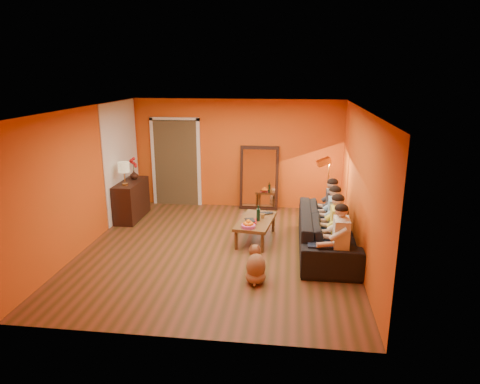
# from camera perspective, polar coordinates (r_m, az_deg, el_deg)

# --- Properties ---
(room_shell) EXTENTS (5.00, 5.50, 2.60)m
(room_shell) POSITION_cam_1_polar(r_m,az_deg,el_deg) (7.99, -2.61, 1.90)
(room_shell) COLOR brown
(room_shell) RESTS_ON ground
(white_accent) EXTENTS (0.02, 1.90, 2.58)m
(white_accent) POSITION_cam_1_polar(r_m,az_deg,el_deg) (9.98, -15.51, 4.16)
(white_accent) COLOR white
(white_accent) RESTS_ON wall_left
(doorway_recess) EXTENTS (1.06, 0.30, 2.10)m
(doorway_recess) POSITION_cam_1_polar(r_m,az_deg,el_deg) (10.71, -8.34, 3.98)
(doorway_recess) COLOR #3F2D19
(doorway_recess) RESTS_ON floor
(door_jamb_left) EXTENTS (0.08, 0.06, 2.20)m
(door_jamb_left) POSITION_cam_1_polar(r_m,az_deg,el_deg) (10.76, -11.45, 3.89)
(door_jamb_left) COLOR white
(door_jamb_left) RESTS_ON wall_back
(door_jamb_right) EXTENTS (0.08, 0.06, 2.20)m
(door_jamb_right) POSITION_cam_1_polar(r_m,az_deg,el_deg) (10.46, -5.50, 3.79)
(door_jamb_right) COLOR white
(door_jamb_right) RESTS_ON wall_back
(door_header) EXTENTS (1.22, 0.06, 0.08)m
(door_header) POSITION_cam_1_polar(r_m,az_deg,el_deg) (10.43, -8.76, 9.60)
(door_header) COLOR white
(door_header) RESTS_ON wall_back
(mirror_frame) EXTENTS (0.92, 0.27, 1.51)m
(mirror_frame) POSITION_cam_1_polar(r_m,az_deg,el_deg) (10.24, 2.57, 1.91)
(mirror_frame) COLOR black
(mirror_frame) RESTS_ON floor
(mirror_glass) EXTENTS (0.78, 0.21, 1.35)m
(mirror_glass) POSITION_cam_1_polar(r_m,az_deg,el_deg) (10.20, 2.56, 1.86)
(mirror_glass) COLOR white
(mirror_glass) RESTS_ON mirror_frame
(sideboard) EXTENTS (0.44, 1.18, 0.85)m
(sideboard) POSITION_cam_1_polar(r_m,az_deg,el_deg) (9.92, -14.26, -1.04)
(sideboard) COLOR black
(sideboard) RESTS_ON floor
(table_lamp) EXTENTS (0.24, 0.24, 0.51)m
(table_lamp) POSITION_cam_1_polar(r_m,az_deg,el_deg) (9.48, -15.18, 2.37)
(table_lamp) COLOR beige
(table_lamp) RESTS_ON sideboard
(sofa) EXTENTS (2.55, 1.00, 0.75)m
(sofa) POSITION_cam_1_polar(r_m,az_deg,el_deg) (8.07, 11.53, -5.20)
(sofa) COLOR black
(sofa) RESTS_ON floor
(coffee_table) EXTENTS (0.78, 1.29, 0.42)m
(coffee_table) POSITION_cam_1_polar(r_m,az_deg,el_deg) (8.45, 2.11, -5.07)
(coffee_table) COLOR brown
(coffee_table) RESTS_ON floor
(floor_lamp) EXTENTS (0.34, 0.30, 1.44)m
(floor_lamp) POSITION_cam_1_polar(r_m,az_deg,el_deg) (9.35, 11.62, -0.02)
(floor_lamp) COLOR gold
(floor_lamp) RESTS_ON floor
(dog) EXTENTS (0.40, 0.55, 0.60)m
(dog) POSITION_cam_1_polar(r_m,az_deg,el_deg) (6.83, 2.14, -9.55)
(dog) COLOR #A06B48
(dog) RESTS_ON floor
(person_far_left) EXTENTS (0.70, 0.44, 1.22)m
(person_far_left) POSITION_cam_1_polar(r_m,az_deg,el_deg) (7.07, 13.27, -6.33)
(person_far_left) COLOR beige
(person_far_left) RESTS_ON sofa
(person_mid_left) EXTENTS (0.70, 0.44, 1.22)m
(person_mid_left) POSITION_cam_1_polar(r_m,az_deg,el_deg) (7.58, 12.85, -4.76)
(person_mid_left) COLOR #D8D248
(person_mid_left) RESTS_ON sofa
(person_mid_right) EXTENTS (0.70, 0.44, 1.22)m
(person_mid_right) POSITION_cam_1_polar(r_m,az_deg,el_deg) (8.09, 12.49, -3.40)
(person_mid_right) COLOR #82AACA
(person_mid_right) RESTS_ON sofa
(person_far_right) EXTENTS (0.70, 0.44, 1.22)m
(person_far_right) POSITION_cam_1_polar(r_m,az_deg,el_deg) (8.61, 12.17, -2.20)
(person_far_right) COLOR #303035
(person_far_right) RESTS_ON sofa
(fruit_bowl) EXTENTS (0.26, 0.26, 0.16)m
(fruit_bowl) POSITION_cam_1_polar(r_m,az_deg,el_deg) (7.93, 1.12, -4.24)
(fruit_bowl) COLOR #D54B98
(fruit_bowl) RESTS_ON coffee_table
(wine_bottle) EXTENTS (0.07, 0.07, 0.31)m
(wine_bottle) POSITION_cam_1_polar(r_m,az_deg,el_deg) (8.27, 2.45, -2.84)
(wine_bottle) COLOR black
(wine_bottle) RESTS_ON coffee_table
(tumbler) EXTENTS (0.11, 0.11, 0.09)m
(tumbler) POSITION_cam_1_polar(r_m,az_deg,el_deg) (8.46, 3.01, -3.20)
(tumbler) COLOR #B27F3F
(tumbler) RESTS_ON coffee_table
(laptop) EXTENTS (0.35, 0.27, 0.02)m
(laptop) POSITION_cam_1_polar(r_m,az_deg,el_deg) (8.69, 3.51, -2.93)
(laptop) COLOR black
(laptop) RESTS_ON coffee_table
(book_lower) EXTENTS (0.17, 0.23, 0.02)m
(book_lower) POSITION_cam_1_polar(r_m,az_deg,el_deg) (8.20, 0.75, -4.07)
(book_lower) COLOR black
(book_lower) RESTS_ON coffee_table
(book_mid) EXTENTS (0.22, 0.29, 0.02)m
(book_mid) POSITION_cam_1_polar(r_m,az_deg,el_deg) (8.20, 0.82, -3.92)
(book_mid) COLOR #B51416
(book_mid) RESTS_ON book_lower
(book_upper) EXTENTS (0.23, 0.27, 0.02)m
(book_upper) POSITION_cam_1_polar(r_m,az_deg,el_deg) (8.18, 0.74, -3.82)
(book_upper) COLOR black
(book_upper) RESTS_ON book_mid
(vase) EXTENTS (0.19, 0.19, 0.20)m
(vase) POSITION_cam_1_polar(r_m,az_deg,el_deg) (10.01, -13.95, 2.24)
(vase) COLOR black
(vase) RESTS_ON sideboard
(flowers) EXTENTS (0.17, 0.17, 0.51)m
(flowers) POSITION_cam_1_polar(r_m,az_deg,el_deg) (9.95, -14.06, 3.79)
(flowers) COLOR #B51416
(flowers) RESTS_ON vase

